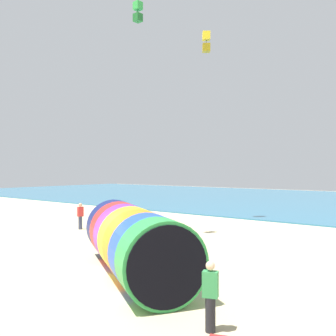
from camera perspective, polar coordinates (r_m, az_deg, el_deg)
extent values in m
plane|color=#CCBA8C|center=(13.82, -15.15, -16.11)|extent=(120.00, 120.00, 0.00)
cylinder|color=navy|center=(16.77, -7.98, -9.03)|extent=(2.20, 2.62, 2.42)
cylinder|color=red|center=(15.74, -7.21, -9.62)|extent=(2.20, 2.62, 2.42)
cylinder|color=purple|center=(14.71, -6.33, -10.29)|extent=(2.20, 2.62, 2.42)
cylinder|color=yellow|center=(13.68, -5.32, -11.05)|extent=(2.20, 2.62, 2.42)
cylinder|color=orange|center=(12.67, -4.13, -11.94)|extent=(2.20, 2.62, 2.42)
cylinder|color=blue|center=(11.66, -2.73, -12.97)|extent=(2.20, 2.62, 2.42)
cylinder|color=green|center=(10.66, -1.05, -14.19)|extent=(2.20, 2.62, 2.42)
cylinder|color=black|center=(10.15, -0.05, -14.91)|extent=(1.24, 1.91, 2.23)
cylinder|color=black|center=(9.40, 6.47, -21.30)|extent=(0.24, 0.24, 0.81)
cube|color=#338C4C|center=(9.17, 6.47, -17.18)|extent=(0.42, 0.34, 0.61)
sphere|color=beige|center=(9.06, 6.47, -14.57)|extent=(0.22, 0.22, 0.22)
cube|color=green|center=(22.30, -4.62, 23.40)|extent=(0.43, 0.43, 0.43)
cube|color=#1E642A|center=(22.05, -4.62, 21.86)|extent=(0.43, 0.43, 0.43)
cylinder|color=black|center=(22.17, -4.62, 22.63)|extent=(0.02, 0.02, 1.15)
cube|color=yellow|center=(28.76, 5.85, 19.39)|extent=(0.76, 0.76, 0.58)
cube|color=olive|center=(28.48, 5.85, 17.75)|extent=(0.76, 0.76, 0.58)
cylinder|color=black|center=(28.62, 5.85, 18.57)|extent=(0.02, 0.02, 1.54)
cylinder|color=#383D56|center=(24.46, -13.21, -8.14)|extent=(0.24, 0.24, 0.81)
cube|color=red|center=(24.38, -13.21, -6.48)|extent=(0.32, 0.41, 0.61)
sphere|color=tan|center=(24.33, -13.21, -5.47)|extent=(0.22, 0.22, 0.22)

